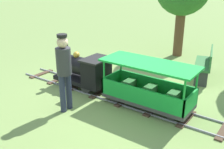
{
  "coord_description": "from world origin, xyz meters",
  "views": [
    {
      "loc": [
        -4.62,
        -3.17,
        2.74
      ],
      "look_at": [
        0.0,
        0.14,
        0.55
      ],
      "focal_mm": 43.07,
      "sensor_mm": 36.0,
      "label": 1
    }
  ],
  "objects_px": {
    "passenger_car": "(148,89)",
    "park_bench": "(205,64)",
    "conductor_person": "(64,67)",
    "locomotive": "(84,70)"
  },
  "relations": [
    {
      "from": "conductor_person",
      "to": "locomotive",
      "type": "bearing_deg",
      "value": 21.5
    },
    {
      "from": "passenger_car",
      "to": "park_bench",
      "type": "height_order",
      "value": "passenger_car"
    },
    {
      "from": "passenger_car",
      "to": "locomotive",
      "type": "bearing_deg",
      "value": 90.0
    },
    {
      "from": "conductor_person",
      "to": "park_bench",
      "type": "distance_m",
      "value": 3.91
    },
    {
      "from": "passenger_car",
      "to": "conductor_person",
      "type": "bearing_deg",
      "value": 129.02
    },
    {
      "from": "locomotive",
      "to": "conductor_person",
      "type": "distance_m",
      "value": 1.25
    },
    {
      "from": "park_bench",
      "to": "conductor_person",
      "type": "bearing_deg",
      "value": 152.79
    },
    {
      "from": "locomotive",
      "to": "conductor_person",
      "type": "relative_size",
      "value": 0.89
    },
    {
      "from": "passenger_car",
      "to": "park_bench",
      "type": "distance_m",
      "value": 2.41
    },
    {
      "from": "locomotive",
      "to": "conductor_person",
      "type": "xyz_separation_m",
      "value": [
        -1.08,
        -0.42,
        0.47
      ]
    }
  ]
}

